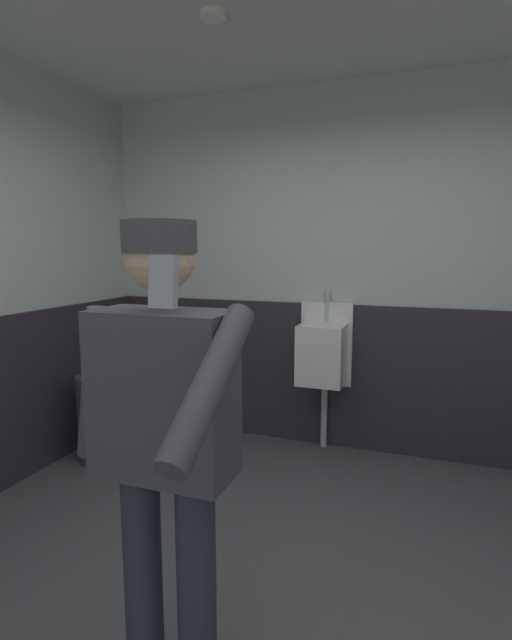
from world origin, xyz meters
TOP-DOWN VIEW (x-y plane):
  - ground_plane at (0.00, 0.00)m, footprint 4.55×4.41m
  - wall_back at (0.00, 1.97)m, footprint 4.55×0.12m
  - wainscot_band_back at (0.00, 1.89)m, footprint 3.95×0.03m
  - downlight_far at (-0.53, 0.67)m, footprint 0.14×0.14m
  - urinal_solo at (-0.15, 1.75)m, footprint 0.40×0.34m
  - person at (-0.23, -0.43)m, footprint 0.70×0.60m
  - cell_phone at (0.09, -0.93)m, footprint 0.06×0.03m
  - trash_bin at (-1.65, 1.05)m, footprint 0.35×0.35m

SIDE VIEW (x-z plane):
  - ground_plane at x=0.00m, z-range -0.04..0.00m
  - trash_bin at x=-1.65m, z-range 0.00..0.64m
  - wainscot_band_back at x=0.00m, z-range 0.00..1.13m
  - urinal_solo at x=-0.15m, z-range 0.16..1.40m
  - person at x=-0.23m, z-range 0.16..1.81m
  - wall_back at x=0.00m, z-range 0.00..2.77m
  - cell_phone at x=0.09m, z-range 1.44..1.55m
  - downlight_far at x=-0.53m, z-range 2.74..2.77m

